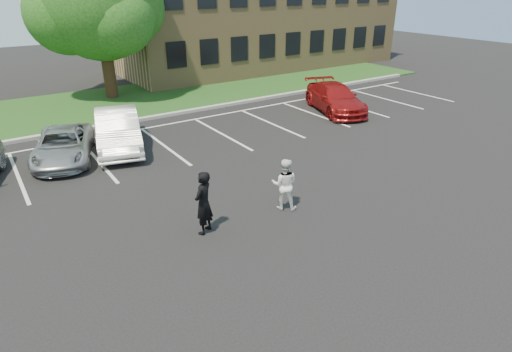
% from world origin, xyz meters
% --- Properties ---
extents(ground_plane, '(90.00, 90.00, 0.00)m').
position_xyz_m(ground_plane, '(0.00, 0.00, 0.00)').
color(ground_plane, black).
rests_on(ground_plane, ground).
extents(curb, '(40.00, 0.30, 0.15)m').
position_xyz_m(curb, '(0.00, 12.00, 0.07)').
color(curb, gray).
rests_on(curb, ground).
extents(grass_strip, '(44.00, 8.00, 0.08)m').
position_xyz_m(grass_strip, '(0.00, 16.00, 0.04)').
color(grass_strip, '#1A3F0F').
rests_on(grass_strip, ground).
extents(stall_lines, '(34.00, 5.36, 0.01)m').
position_xyz_m(stall_lines, '(1.40, 8.95, 0.01)').
color(stall_lines, silver).
rests_on(stall_lines, ground).
extents(office_building, '(22.40, 10.40, 8.30)m').
position_xyz_m(office_building, '(14.00, 21.99, 4.16)').
color(office_building, '#96794D').
rests_on(office_building, ground).
extents(tree, '(7.80, 7.20, 8.80)m').
position_xyz_m(tree, '(0.74, 17.45, 5.35)').
color(tree, black).
rests_on(tree, ground).
extents(man_black_suit, '(0.80, 0.73, 1.83)m').
position_xyz_m(man_black_suit, '(-1.76, 0.95, 0.92)').
color(man_black_suit, black).
rests_on(man_black_suit, ground).
extents(man_white_shirt, '(1.00, 0.99, 1.63)m').
position_xyz_m(man_white_shirt, '(0.90, 0.81, 0.82)').
color(man_white_shirt, white).
rests_on(man_white_shirt, ground).
extents(car_silver_minivan, '(3.26, 4.75, 1.21)m').
position_xyz_m(car_silver_minivan, '(-3.82, 8.70, 0.60)').
color(car_silver_minivan, '#9FA1A7').
rests_on(car_silver_minivan, ground).
extents(car_white_sedan, '(2.86, 5.06, 1.58)m').
position_xyz_m(car_white_sedan, '(-1.62, 8.80, 0.79)').
color(car_white_sedan, white).
rests_on(car_white_sedan, ground).
extents(car_red_compact, '(3.50, 5.26, 1.42)m').
position_xyz_m(car_red_compact, '(9.69, 7.87, 0.71)').
color(car_red_compact, maroon).
rests_on(car_red_compact, ground).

